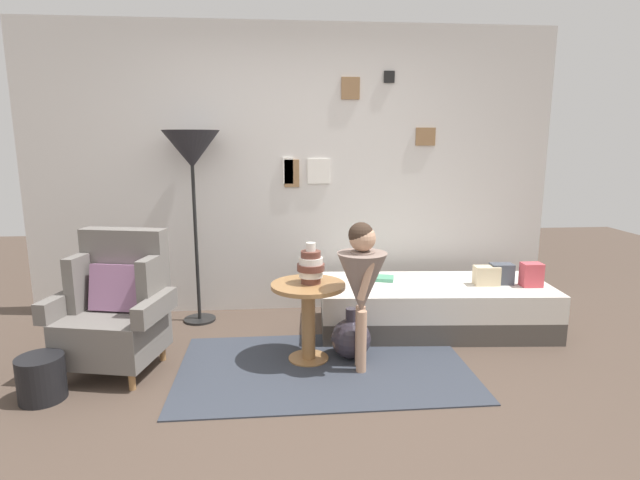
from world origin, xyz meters
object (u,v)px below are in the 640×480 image
Objects in this scene: person_child at (362,278)px; book_on_daybed at (381,278)px; floor_lamp at (192,155)px; demijohn_near at (351,338)px; vase_striped at (311,266)px; daybed at (434,306)px; side_table at (308,307)px; armchair at (117,308)px; magazine_basket at (41,378)px.

book_on_daybed is (0.32, 0.87, -0.25)m from person_child.
floor_lamp is 4.38× the size of demijohn_near.
vase_striped is at bearing 149.03° from person_child.
side_table reaches higher than daybed.
book_on_daybed reaches higher than demijohn_near.
person_child is at bearing -27.88° from side_table.
person_child reaches higher than book_on_daybed.
daybed is 3.37× the size of side_table.
demijohn_near is (1.65, 0.01, -0.29)m from armchair.
demijohn_near is at bearing -146.81° from daybed.
side_table is 0.30m from vase_striped.
vase_striped reaches higher than demijohn_near.
person_child is 3.74× the size of magazine_basket.
side_table is 0.47m from person_child.
daybed reaches higher than magazine_basket.
book_on_daybed is at bearing 25.02° from magazine_basket.
floor_lamp is (0.42, 0.91, 1.02)m from armchair.
vase_striped is 1.84m from magazine_basket.
person_child is at bearing -6.21° from armchair.
person_child is at bearing -30.97° from vase_striped.
armchair reaches higher than book_on_daybed.
magazine_basket is at bearing -166.00° from side_table.
vase_striped reaches higher than daybed.
book_on_daybed is at bearing 45.67° from vase_striped.
armchair reaches higher than daybed.
book_on_daybed is (1.58, -0.23, -1.05)m from floor_lamp.
person_child is (-0.75, -0.71, 0.46)m from daybed.
book_on_daybed is 0.79× the size of magazine_basket.
armchair is 0.50× the size of daybed.
floor_lamp is 1.91m from book_on_daybed.
daybed is at bearing 33.19° from demijohn_near.
vase_striped is 0.77× the size of demijohn_near.
daybed is (2.43, 0.53, -0.24)m from armchair.
demijohn_near is (-0.36, -0.67, -0.26)m from book_on_daybed.
person_child is (1.27, -1.10, -0.80)m from floor_lamp.
side_table is 0.35× the size of floor_lamp.
floor_lamp is at bearing 136.18° from vase_striped.
demijohn_near is (0.29, -0.00, -0.55)m from vase_striped.
book_on_daybed is (0.67, 0.68, 0.01)m from side_table.
demijohn_near is 2.04m from magazine_basket.
daybed is 6.63× the size of vase_striped.
armchair is at bearing -167.71° from daybed.
vase_striped is (-1.08, -0.51, 0.50)m from daybed.
floor_lamp is 2.03m from magazine_basket.
side_table is 2.07× the size of magazine_basket.
armchair reaches higher than vase_striped.
floor_lamp reaches higher than person_child.
floor_lamp reaches higher than side_table.
armchair is 1.38m from vase_striped.
demijohn_near is (0.31, 0.01, -0.26)m from side_table.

